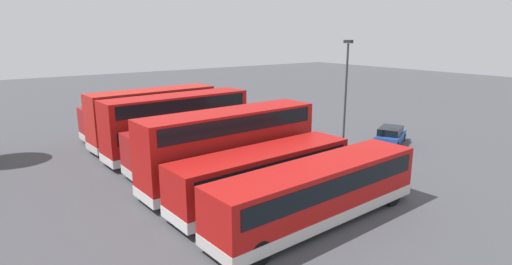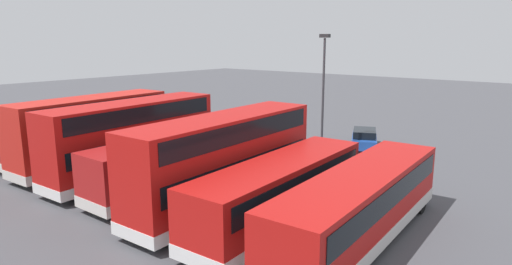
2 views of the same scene
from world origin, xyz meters
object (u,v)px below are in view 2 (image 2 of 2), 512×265
Objects in this scene: bus_single_deck_near_end at (361,204)px; lamp_post_tall at (323,87)px; bus_single_deck_second at (280,191)px; bus_single_deck_seventh at (76,134)px; bus_double_decker_third at (225,159)px; bus_double_decker_sixth at (92,130)px; waste_bin_yellow at (226,134)px; car_small_green at (364,138)px; car_hatchback_silver at (190,127)px; bus_double_decker_fifth at (133,137)px; bus_single_deck_fourth at (182,159)px.

bus_single_deck_near_end is 1.44× the size of lamp_post_tall.
bus_single_deck_second is 18.11m from bus_single_deck_seventh.
lamp_post_tall reaches higher than bus_single_deck_near_end.
bus_double_decker_sixth is (11.24, 0.12, -0.00)m from bus_double_decker_third.
waste_bin_yellow is (13.41, -11.11, -1.15)m from bus_single_deck_second.
car_small_green is at bearing -154.84° from waste_bin_yellow.
car_hatchback_silver is (13.92, -10.63, -1.75)m from bus_double_decker_third.
bus_double_decker_sixth is 15.38m from lamp_post_tall.
car_hatchback_silver is at bearing -37.38° from bus_double_decker_third.
bus_single_deck_near_end is at bearing -168.37° from bus_single_deck_second.
bus_double_decker_third is at bearing 178.19° from bus_double_decker_fifth.
bus_single_deck_near_end is 1.18× the size of bus_double_decker_sixth.
car_small_green is 4.80× the size of waste_bin_yellow.
bus_single_deck_near_end is 1.09× the size of bus_single_deck_seventh.
bus_double_decker_fifth is (10.86, -0.30, 0.83)m from bus_single_deck_second.
bus_double_decker_sixth is (7.39, 0.87, 0.82)m from bus_single_deck_fourth.
car_hatchback_silver and car_small_green have the same top height.
bus_single_deck_fourth is 3.80m from bus_double_decker_fifth.
lamp_post_tall is at bearing -103.90° from bus_single_deck_fourth.
bus_single_deck_seventh is (21.52, -0.06, -0.00)m from bus_single_deck_near_end.
bus_double_decker_fifth is at bearing 176.32° from bus_single_deck_seventh.
bus_single_deck_second is at bearing 148.22° from car_hatchback_silver.
lamp_post_tall is at bearing -83.75° from bus_double_decker_third.
bus_double_decker_third is 17.60m from car_hatchback_silver.
bus_double_decker_sixth is 11.22m from car_hatchback_silver.
car_hatchback_silver is at bearing -76.00° from bus_double_decker_sixth.
bus_double_decker_fifth is at bearing -174.47° from bus_double_decker_sixth.
car_hatchback_silver is (17.26, -10.69, -0.92)m from bus_single_deck_second.
lamp_post_tall is at bearing -131.19° from bus_double_decker_sixth.
bus_single_deck_near_end is 2.74× the size of car_hatchback_silver.
bus_double_decker_sixth reaches higher than bus_single_deck_second.
bus_single_deck_second reaches higher than waste_bin_yellow.
car_small_green reaches higher than waste_bin_yellow.
waste_bin_yellow is (9.98, 4.69, -0.22)m from car_small_green.
bus_single_deck_near_end reaches higher than car_hatchback_silver.
bus_single_deck_fourth is 12.04× the size of waste_bin_yellow.
waste_bin_yellow is (-3.85, -0.41, -0.22)m from car_hatchback_silver.
waste_bin_yellow is at bearing 25.16° from car_small_green.
lamp_post_tall reaches higher than bus_double_decker_fifth.
bus_double_decker_third is 1.34× the size of lamp_post_tall.
bus_double_decker_sixth reaches higher than bus_single_deck_fourth.
lamp_post_tall reaches higher than bus_single_deck_seventh.
waste_bin_yellow is at bearing -31.69° from bus_single_deck_near_end.
waste_bin_yellow is (8.83, 0.26, -4.43)m from lamp_post_tall.
bus_double_decker_sixth is at bearing 0.24° from bus_single_deck_second.
lamp_post_tall is (-13.51, -10.60, 3.28)m from bus_single_deck_seventh.
car_small_green is at bearing -115.63° from bus_double_decker_fifth.
bus_single_deck_fourth reaches higher than car_small_green.
bus_double_decker_sixth is 3.70m from bus_single_deck_seventh.
bus_double_decker_fifth is 12.33m from car_hatchback_silver.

